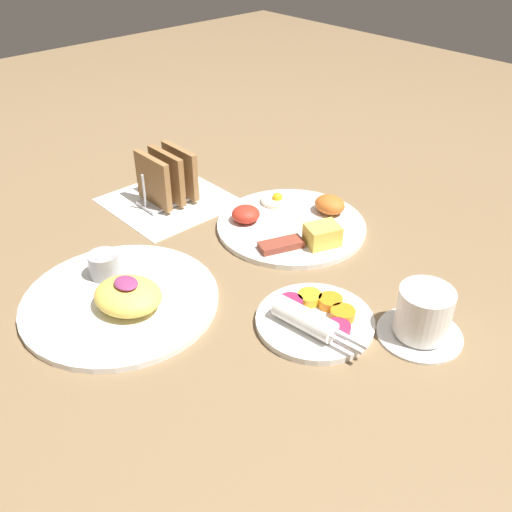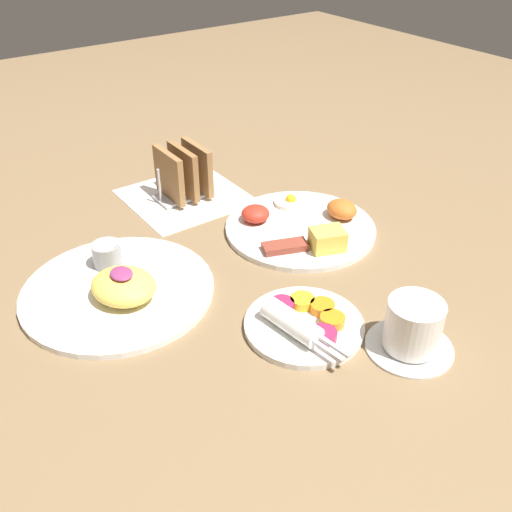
% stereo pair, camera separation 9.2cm
% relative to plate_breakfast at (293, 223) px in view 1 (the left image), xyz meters
% --- Properties ---
extents(ground_plane, '(3.00, 3.00, 0.00)m').
position_rel_plate_breakfast_xyz_m(ground_plane, '(-0.00, -0.17, -0.01)').
color(ground_plane, brown).
extents(napkin_flat, '(0.22, 0.22, 0.00)m').
position_rel_plate_breakfast_xyz_m(napkin_flat, '(-0.24, -0.11, -0.01)').
color(napkin_flat, white).
rests_on(napkin_flat, ground_plane).
extents(plate_breakfast, '(0.27, 0.27, 0.05)m').
position_rel_plate_breakfast_xyz_m(plate_breakfast, '(0.00, 0.00, 0.00)').
color(plate_breakfast, white).
rests_on(plate_breakfast, ground_plane).
extents(plate_condiments, '(0.19, 0.17, 0.04)m').
position_rel_plate_breakfast_xyz_m(plate_condiments, '(0.21, -0.17, 0.00)').
color(plate_condiments, white).
rests_on(plate_condiments, ground_plane).
extents(plate_foreground, '(0.30, 0.30, 0.06)m').
position_rel_plate_breakfast_xyz_m(plate_foreground, '(-0.02, -0.35, 0.00)').
color(plate_foreground, white).
rests_on(plate_foreground, ground_plane).
extents(toast_rack, '(0.10, 0.12, 0.10)m').
position_rel_plate_breakfast_xyz_m(toast_rack, '(-0.24, -0.11, 0.04)').
color(toast_rack, '#B7B7BC').
rests_on(toast_rack, ground_plane).
extents(coffee_cup, '(0.12, 0.12, 0.08)m').
position_rel_plate_breakfast_xyz_m(coffee_cup, '(0.33, -0.08, 0.03)').
color(coffee_cup, white).
rests_on(coffee_cup, ground_plane).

